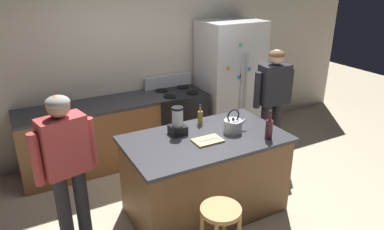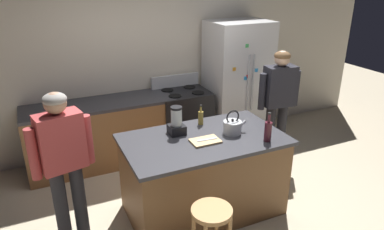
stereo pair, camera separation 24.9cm
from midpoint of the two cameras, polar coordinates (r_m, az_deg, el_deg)
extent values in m
plane|color=beige|center=(4.25, 0.26, -14.81)|extent=(14.00, 14.00, 0.00)
cube|color=beige|center=(5.33, -9.96, 8.75)|extent=(8.00, 0.10, 2.70)
cube|color=brown|center=(4.00, 0.27, -9.81)|extent=(1.66, 0.93, 0.87)
cube|color=#333338|center=(3.78, 0.28, -3.92)|extent=(1.72, 0.99, 0.04)
cube|color=brown|center=(5.06, -16.35, -3.53)|extent=(2.00, 0.64, 0.87)
cube|color=#333338|center=(4.89, -16.92, 1.30)|extent=(2.00, 0.64, 0.04)
cube|color=silver|center=(5.60, 4.75, 5.31)|extent=(0.90, 0.70, 1.88)
cylinder|color=#B7BABF|center=(5.26, 6.61, 5.19)|extent=(0.02, 0.02, 0.85)
cylinder|color=#B7BABF|center=(5.30, 7.33, 5.31)|extent=(0.02, 0.02, 0.85)
cube|color=red|center=(5.24, 6.56, 6.31)|extent=(0.05, 0.01, 0.05)
cube|color=#268CD8|center=(5.30, 7.86, 7.29)|extent=(0.05, 0.01, 0.05)
cube|color=#3FB259|center=(5.11, 6.36, 11.09)|extent=(0.05, 0.01, 0.05)
cube|color=orange|center=(5.08, 4.42, 7.45)|extent=(0.05, 0.01, 0.05)
cube|color=#268CD8|center=(5.22, 6.19, 6.03)|extent=(0.05, 0.01, 0.05)
cube|color=#268CD8|center=(5.47, 9.68, 5.98)|extent=(0.05, 0.01, 0.05)
cube|color=black|center=(5.36, -3.74, -0.94)|extent=(0.76, 0.64, 0.91)
cube|color=black|center=(5.11, -2.19, -2.66)|extent=(0.60, 0.01, 0.24)
cube|color=#B7BABF|center=(5.43, -5.18, 5.44)|extent=(0.76, 0.06, 0.18)
cylinder|color=black|center=(5.00, -5.02, 2.97)|extent=(0.18, 0.18, 0.01)
cylinder|color=black|center=(5.14, -1.34, 3.60)|extent=(0.18, 0.18, 0.01)
cylinder|color=black|center=(5.26, -6.34, 3.90)|extent=(0.18, 0.18, 0.01)
cylinder|color=black|center=(5.40, -2.80, 4.49)|extent=(0.18, 0.18, 0.01)
cylinder|color=#26262B|center=(3.73, -21.66, -14.54)|extent=(0.15, 0.15, 0.84)
cylinder|color=#26262B|center=(3.77, -19.05, -13.68)|extent=(0.15, 0.15, 0.84)
cube|color=#B23F3F|center=(3.41, -21.87, -4.61)|extent=(0.44, 0.30, 0.54)
cylinder|color=#B23F3F|center=(3.37, -25.72, -6.50)|extent=(0.11, 0.11, 0.49)
cylinder|color=#B23F3F|center=(3.50, -17.94, -4.23)|extent=(0.11, 0.11, 0.49)
sphere|color=tan|center=(3.27, -22.78, 1.25)|extent=(0.24, 0.24, 0.20)
ellipsoid|color=gray|center=(3.25, -22.87, 1.83)|extent=(0.25, 0.25, 0.12)
cylinder|color=#26262B|center=(5.13, 11.85, -2.68)|extent=(0.15, 0.15, 0.88)
cylinder|color=#26262B|center=(5.04, 10.13, -3.01)|extent=(0.15, 0.15, 0.88)
cube|color=#26262D|center=(4.83, 11.60, 4.81)|extent=(0.42, 0.27, 0.54)
cylinder|color=#26262D|center=(4.98, 13.99, 4.52)|extent=(0.10, 0.10, 0.48)
cylinder|color=#26262D|center=(4.72, 8.99, 3.94)|extent=(0.10, 0.10, 0.48)
sphere|color=#D8AD8C|center=(4.74, 11.94, 9.07)|extent=(0.22, 0.22, 0.20)
ellipsoid|color=brown|center=(4.73, 11.98, 9.48)|extent=(0.23, 0.23, 0.12)
cylinder|color=#B7844C|center=(3.15, 2.33, -15.09)|extent=(0.36, 0.36, 0.04)
cylinder|color=#B7844C|center=(3.49, 2.95, -17.87)|extent=(0.04, 0.04, 0.63)
cube|color=black|center=(3.83, -4.17, -2.43)|extent=(0.17, 0.17, 0.10)
cylinder|color=silver|center=(3.77, -4.23, -0.44)|extent=(0.12, 0.12, 0.19)
cylinder|color=black|center=(3.74, -4.28, 1.06)|extent=(0.12, 0.12, 0.02)
cylinder|color=#471923|center=(3.76, 10.41, -2.34)|extent=(0.08, 0.08, 0.21)
cylinder|color=#471923|center=(3.70, 10.57, -0.23)|extent=(0.03, 0.03, 0.09)
cylinder|color=black|center=(3.68, 10.63, 0.54)|extent=(0.03, 0.03, 0.02)
cylinder|color=olive|center=(4.07, -0.43, -0.46)|extent=(0.06, 0.06, 0.15)
cylinder|color=olive|center=(4.03, -0.43, 0.98)|extent=(0.02, 0.02, 0.07)
cylinder|color=black|center=(4.01, -0.43, 1.53)|extent=(0.03, 0.03, 0.02)
cylinder|color=#B7BABF|center=(3.88, 4.76, -1.82)|extent=(0.20, 0.20, 0.14)
sphere|color=black|center=(3.84, 4.80, -0.66)|extent=(0.03, 0.03, 0.03)
cylinder|color=#B7BABF|center=(3.94, 6.36, -1.17)|extent=(0.09, 0.03, 0.08)
torus|color=black|center=(3.83, 4.82, -0.18)|extent=(0.16, 0.02, 0.16)
cube|color=tan|center=(3.68, 0.59, -4.15)|extent=(0.30, 0.20, 0.02)
cube|color=#B7BABF|center=(3.68, 0.87, -3.91)|extent=(0.22, 0.05, 0.01)
camera|label=1|loc=(0.12, -91.81, -0.73)|focal=33.21mm
camera|label=2|loc=(0.12, 88.19, 0.73)|focal=33.21mm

